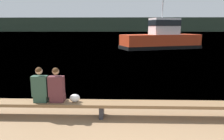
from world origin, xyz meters
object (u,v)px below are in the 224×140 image
(person_right, at_px, (57,88))
(shopping_bag, at_px, (75,98))
(person_left, at_px, (40,87))
(bench_main, at_px, (102,105))
(tugboat_red, at_px, (161,39))

(person_right, bearing_deg, shopping_bag, 2.16)
(person_left, bearing_deg, person_right, 0.05)
(person_right, xyz_separation_m, shopping_bag, (0.50, 0.02, -0.31))
(bench_main, xyz_separation_m, person_left, (-1.74, 0.00, 0.50))
(bench_main, bearing_deg, person_right, 179.95)
(shopping_bag, bearing_deg, person_left, -178.86)
(person_left, xyz_separation_m, person_right, (0.47, 0.00, -0.01))
(bench_main, bearing_deg, tugboat_red, 74.98)
(person_right, height_order, tugboat_red, tugboat_red)
(person_right, height_order, shopping_bag, person_right)
(person_right, xyz_separation_m, tugboat_red, (6.84, 20.75, 0.28))
(tugboat_red, bearing_deg, person_left, 141.38)
(bench_main, height_order, person_right, person_right)
(shopping_bag, relative_size, tugboat_red, 0.03)
(person_right, bearing_deg, tugboat_red, 71.76)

